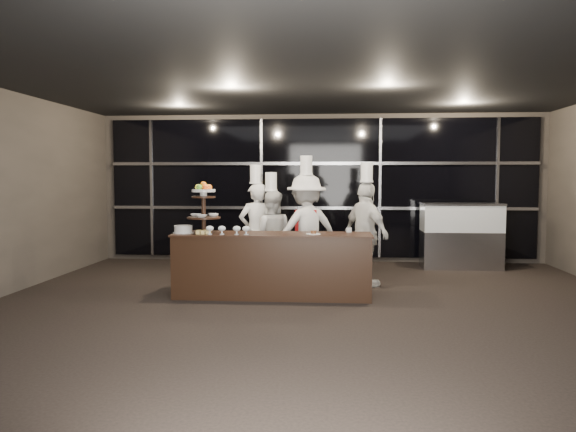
# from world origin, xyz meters

# --- Properties ---
(room) EXTENTS (10.00, 10.00, 10.00)m
(room) POSITION_xyz_m (0.00, 0.00, 1.50)
(room) COLOR black
(room) RESTS_ON ground
(window_wall) EXTENTS (8.60, 0.10, 2.80)m
(window_wall) POSITION_xyz_m (0.00, 4.94, 1.50)
(window_wall) COLOR black
(window_wall) RESTS_ON ground
(buffet_counter) EXTENTS (2.84, 0.74, 0.92)m
(buffet_counter) POSITION_xyz_m (-0.61, 1.49, 0.47)
(buffet_counter) COLOR black
(buffet_counter) RESTS_ON ground
(display_stand) EXTENTS (0.48, 0.48, 0.74)m
(display_stand) POSITION_xyz_m (-1.61, 1.49, 1.34)
(display_stand) COLOR black
(display_stand) RESTS_ON buffet_counter
(compotes) EXTENTS (0.63, 0.11, 0.12)m
(compotes) POSITION_xyz_m (-1.21, 1.27, 1.00)
(compotes) COLOR silver
(compotes) RESTS_ON buffet_counter
(layer_cake) EXTENTS (0.30, 0.30, 0.11)m
(layer_cake) POSITION_xyz_m (-1.90, 1.44, 0.97)
(layer_cake) COLOR white
(layer_cake) RESTS_ON buffet_counter
(pastry_squares) EXTENTS (0.20, 0.13, 0.05)m
(pastry_squares) POSITION_xyz_m (-1.58, 1.32, 0.95)
(pastry_squares) COLOR #ECCE73
(pastry_squares) RESTS_ON buffet_counter
(small_plate) EXTENTS (0.20, 0.20, 0.05)m
(small_plate) POSITION_xyz_m (-0.02, 1.39, 0.94)
(small_plate) COLOR white
(small_plate) RESTS_ON buffet_counter
(chef_cup) EXTENTS (0.08, 0.08, 0.07)m
(chef_cup) POSITION_xyz_m (0.49, 1.74, 0.96)
(chef_cup) COLOR white
(chef_cup) RESTS_ON buffet_counter
(display_case) EXTENTS (1.48, 0.65, 1.24)m
(display_case) POSITION_xyz_m (2.68, 4.30, 0.69)
(display_case) COLOR #A5A5AA
(display_case) RESTS_ON ground
(chef_a) EXTENTS (0.71, 0.63, 1.93)m
(chef_a) POSITION_xyz_m (-1.01, 2.70, 0.84)
(chef_a) COLOR white
(chef_a) RESTS_ON ground
(chef_b) EXTENTS (0.75, 0.59, 1.81)m
(chef_b) POSITION_xyz_m (-0.76, 2.64, 0.77)
(chef_b) COLOR white
(chef_b) RESTS_ON ground
(chef_c) EXTENTS (1.31, 1.11, 2.06)m
(chef_c) POSITION_xyz_m (-0.17, 2.44, 0.89)
(chef_c) COLOR silver
(chef_c) RESTS_ON ground
(chef_d) EXTENTS (0.90, 1.02, 1.95)m
(chef_d) POSITION_xyz_m (0.78, 2.38, 0.84)
(chef_d) COLOR white
(chef_d) RESTS_ON ground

